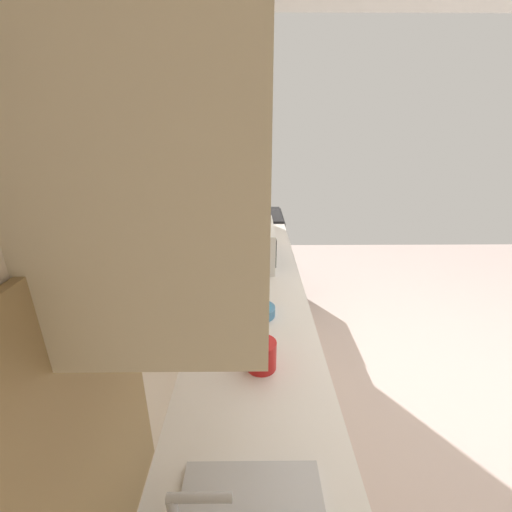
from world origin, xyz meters
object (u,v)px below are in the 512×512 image
object	(u,v)px
oven_range	(254,255)
kettle	(261,354)
microwave	(250,244)
bowl	(259,311)

from	to	relation	value
oven_range	kettle	size ratio (longest dim) A/B	6.58
oven_range	microwave	distance (m)	1.36
oven_range	bowl	world-z (taller)	oven_range
oven_range	kettle	distance (m)	2.39
bowl	kettle	world-z (taller)	kettle
oven_range	kettle	xyz separation A→B (m)	(-2.34, -0.02, 0.51)
oven_range	microwave	bearing A→B (deg)	178.60
oven_range	kettle	bearing A→B (deg)	-179.39
oven_range	microwave	xyz separation A→B (m)	(-1.23, 0.03, 0.58)
bowl	kettle	xyz separation A→B (m)	(-0.39, 0.00, 0.03)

